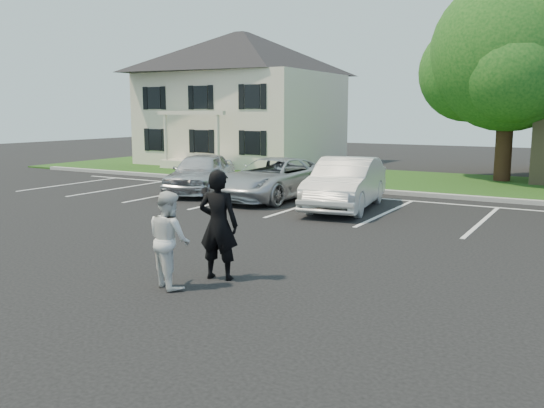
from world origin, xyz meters
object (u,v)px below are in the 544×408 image
at_px(car_silver_minivan, 273,179).
at_px(car_white_sedan, 345,184).
at_px(tree, 512,57).
at_px(car_silver_west, 201,173).
at_px(man_black_suit, 218,225).
at_px(man_white_shirt, 169,239).
at_px(house, 242,98).

relative_size(car_silver_minivan, car_white_sedan, 1.06).
height_order(tree, car_silver_west, tree).
bearing_deg(car_silver_west, man_black_suit, -69.84).
bearing_deg(car_white_sedan, man_white_shirt, -95.63).
bearing_deg(man_white_shirt, car_silver_minivan, -44.82).
relative_size(man_white_shirt, car_silver_west, 0.38).
bearing_deg(car_silver_minivan, car_silver_west, -175.75).
distance_m(house, man_black_suit, 24.06).
bearing_deg(car_silver_minivan, house, 130.46).
distance_m(man_black_suit, man_white_shirt, 0.96).
height_order(man_black_suit, car_silver_minivan, man_black_suit).
relative_size(house, man_white_shirt, 6.03).
bearing_deg(man_white_shirt, car_silver_west, -30.46).
bearing_deg(car_silver_minivan, tree, 58.88).
bearing_deg(car_silver_west, tree, 26.25).
height_order(man_white_shirt, car_white_sedan, man_white_shirt).
bearing_deg(house, tree, -7.23).
bearing_deg(car_silver_west, car_silver_minivan, -17.36).
bearing_deg(car_silver_minivan, car_white_sedan, -9.11).
height_order(house, tree, tree).
bearing_deg(car_white_sedan, car_silver_west, 165.29).
bearing_deg(car_silver_west, car_white_sedan, -24.03).
bearing_deg(tree, car_white_sedan, -108.35).
bearing_deg(car_white_sedan, car_silver_minivan, 158.59).
relative_size(man_black_suit, car_silver_west, 0.45).
xyz_separation_m(house, car_silver_minivan, (8.55, -11.21, -3.11)).
relative_size(man_black_suit, man_white_shirt, 1.19).
height_order(man_white_shirt, car_silver_west, man_white_shirt).
distance_m(man_black_suit, car_silver_minivan, 9.95).
bearing_deg(car_silver_west, man_white_shirt, -74.06).
distance_m(house, car_silver_west, 12.88).
height_order(house, man_black_suit, house).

